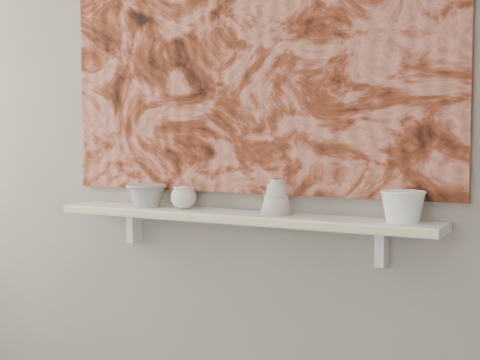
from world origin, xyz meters
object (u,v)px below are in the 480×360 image
Objects in this scene: painting at (248,35)px; bell_vessel at (276,197)px; shelf at (236,217)px; cup_cream at (184,197)px; bowl_grey at (147,195)px; bowl_white at (403,206)px.

bell_vessel is at bearing -27.98° from painting.
shelf is 0.22m from cup_cream.
painting is 9.97× the size of bowl_grey.
shelf is 11.77× the size of bell_vessel.
bowl_white reaches higher than shelf.
shelf is 9.30× the size of bowl_grey.
bell_vessel reaches higher than bowl_white.
bowl_grey is 1.64× the size of cup_cream.
bowl_white is (0.57, 0.00, 0.06)m from shelf.
cup_cream is 0.79m from bowl_white.
cup_cream is at bearing 180.00° from bell_vessel.
shelf is at bearing 0.00° from cup_cream.
bell_vessel reaches higher than shelf.
bowl_white is (0.57, -0.08, -0.56)m from painting.
painting is 16.38× the size of cup_cream.
bell_vessel is 0.88× the size of bowl_white.
cup_cream is 0.77× the size of bell_vessel.
bowl_grey is at bearing 180.00° from cup_cream.
bowl_white is at bearing -8.00° from painting.
painting is at bearing 172.00° from bowl_white.
shelf is at bearing 180.00° from bowl_white.
cup_cream is at bearing -159.61° from painting.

